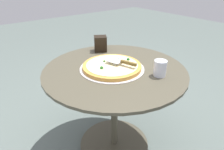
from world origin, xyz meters
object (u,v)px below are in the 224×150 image
(pizza_on_tray, at_px, (112,66))
(napkin_dispenser, at_px, (100,44))
(patio_table, at_px, (114,92))
(drinking_cup, at_px, (160,68))
(pizza_server, at_px, (122,62))

(pizza_on_tray, xyz_separation_m, napkin_dispenser, (-0.32, 0.13, 0.05))
(patio_table, height_order, drinking_cup, drinking_cup)
(pizza_server, height_order, drinking_cup, drinking_cup)
(pizza_on_tray, bearing_deg, pizza_server, 44.06)
(napkin_dispenser, bearing_deg, pizza_on_tray, 98.31)
(pizza_on_tray, relative_size, pizza_server, 1.98)
(pizza_server, xyz_separation_m, drinking_cup, (0.21, 0.12, -0.00))
(drinking_cup, bearing_deg, napkin_dispenser, -176.16)
(drinking_cup, bearing_deg, pizza_server, -149.69)
(pizza_server, bearing_deg, napkin_dispenser, 166.70)
(pizza_on_tray, bearing_deg, patio_table, 54.75)
(drinking_cup, xyz_separation_m, napkin_dispenser, (-0.58, -0.04, 0.01))
(pizza_on_tray, distance_m, pizza_server, 0.07)
(pizza_server, relative_size, drinking_cup, 2.16)
(pizza_on_tray, bearing_deg, napkin_dispenser, 157.73)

